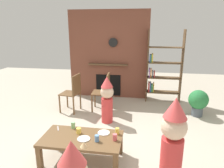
% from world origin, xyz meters
% --- Properties ---
extents(ground_plane, '(12.00, 12.00, 0.00)m').
position_xyz_m(ground_plane, '(0.00, 0.00, 0.00)').
color(ground_plane, '#BCB29E').
extents(brick_fireplace_feature, '(2.20, 0.28, 2.40)m').
position_xyz_m(brick_fireplace_feature, '(-0.29, 2.60, 1.19)').
color(brick_fireplace_feature, brown).
rests_on(brick_fireplace_feature, ground_plane).
extents(bookshelf, '(0.90, 0.28, 1.90)m').
position_xyz_m(bookshelf, '(1.14, 2.40, 0.85)').
color(bookshelf, brown).
rests_on(bookshelf, ground_plane).
extents(coffee_table, '(1.18, 0.62, 0.39)m').
position_xyz_m(coffee_table, '(-0.17, -0.43, 0.33)').
color(coffee_table, brown).
rests_on(coffee_table, ground_plane).
extents(paper_cup_near_left, '(0.06, 0.06, 0.10)m').
position_xyz_m(paper_cup_near_left, '(0.33, -0.26, 0.44)').
color(paper_cup_near_left, '#F2CC4C').
rests_on(paper_cup_near_left, coffee_table).
extents(paper_cup_near_right, '(0.06, 0.06, 0.10)m').
position_xyz_m(paper_cup_near_right, '(0.32, -0.44, 0.44)').
color(paper_cup_near_right, '#E5666B').
rests_on(paper_cup_near_right, coffee_table).
extents(paper_cup_center, '(0.06, 0.06, 0.10)m').
position_xyz_m(paper_cup_center, '(-0.39, -0.18, 0.44)').
color(paper_cup_center, '#8CD18C').
rests_on(paper_cup_center, coffee_table).
extents(paper_cup_far_left, '(0.07, 0.07, 0.09)m').
position_xyz_m(paper_cup_far_left, '(-0.25, -0.33, 0.43)').
color(paper_cup_far_left, '#F2CC4C').
rests_on(paper_cup_far_left, coffee_table).
extents(paper_cup_far_right, '(0.06, 0.06, 0.10)m').
position_xyz_m(paper_cup_far_right, '(0.08, -0.50, 0.44)').
color(paper_cup_far_right, '#669EE0').
rests_on(paper_cup_far_right, coffee_table).
extents(paper_plate_front, '(0.19, 0.19, 0.01)m').
position_xyz_m(paper_plate_front, '(0.13, -0.26, 0.40)').
color(paper_plate_front, white).
rests_on(paper_plate_front, coffee_table).
extents(paper_plate_rear, '(0.19, 0.19, 0.01)m').
position_xyz_m(paper_plate_rear, '(-0.13, -0.48, 0.40)').
color(paper_plate_rear, white).
rests_on(paper_plate_rear, coffee_table).
extents(birthday_cake_slice, '(0.10, 0.10, 0.07)m').
position_xyz_m(birthday_cake_slice, '(-0.07, -0.67, 0.43)').
color(birthday_cake_slice, '#EAC68C').
rests_on(birthday_cake_slice, coffee_table).
extents(table_fork, '(0.08, 0.14, 0.01)m').
position_xyz_m(table_fork, '(-0.63, -0.23, 0.39)').
color(table_fork, silver).
rests_on(table_fork, coffee_table).
extents(child_in_pink, '(0.32, 0.32, 1.16)m').
position_xyz_m(child_in_pink, '(1.09, -0.66, 0.62)').
color(child_in_pink, '#D13838').
rests_on(child_in_pink, ground_plane).
extents(child_by_the_chairs, '(0.28, 0.28, 0.99)m').
position_xyz_m(child_by_the_chairs, '(-0.03, 0.91, 0.53)').
color(child_by_the_chairs, '#D13838').
rests_on(child_by_the_chairs, ground_plane).
extents(dining_chair_left, '(0.45, 0.45, 0.90)m').
position_xyz_m(dining_chair_left, '(-0.92, 1.34, 0.51)').
color(dining_chair_left, brown).
rests_on(dining_chair_left, ground_plane).
extents(dining_chair_middle, '(0.42, 0.42, 0.90)m').
position_xyz_m(dining_chair_middle, '(-0.21, 1.53, 0.51)').
color(dining_chair_middle, brown).
rests_on(dining_chair_middle, ground_plane).
extents(potted_plant_tall, '(0.43, 0.43, 0.60)m').
position_xyz_m(potted_plant_tall, '(1.93, 1.54, 0.35)').
color(potted_plant_tall, '#4C5660').
rests_on(potted_plant_tall, ground_plane).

